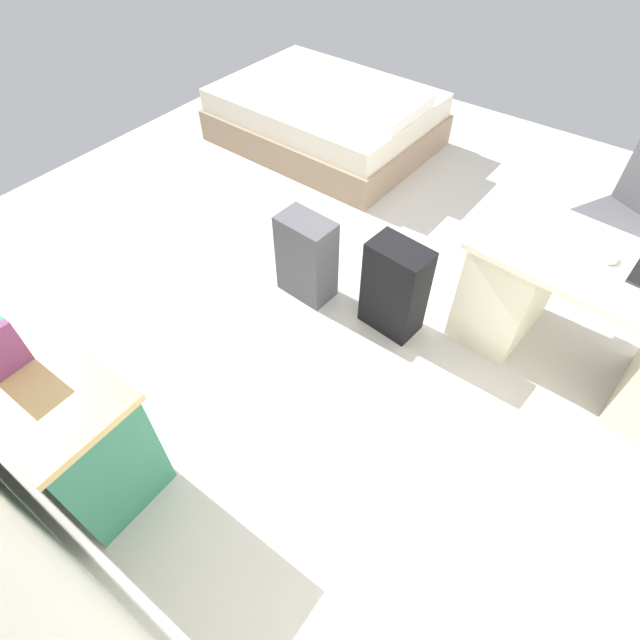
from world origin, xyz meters
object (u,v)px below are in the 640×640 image
Objects in this scene: suitcase_spare_grey at (307,258)px; credenza at (7,377)px; computer_mouse at (612,259)px; desk at (593,319)px; suitcase_black at (395,288)px; bed at (327,117)px; office_chair at (619,229)px.

credenza is at bearing 74.30° from suitcase_spare_grey.
suitcase_spare_grey is at bearing 22.21° from computer_mouse.
desk is 2.38× the size of suitcase_black.
suitcase_spare_grey is 1.72m from computer_mouse.
computer_mouse is (0.07, -0.05, 0.37)m from desk.
computer_mouse is (-2.66, 1.22, 0.51)m from bed.
office_chair is 0.89m from computer_mouse.
computer_mouse reaches higher than suitcase_spare_grey.
desk is 14.90× the size of computer_mouse.
desk is 0.38m from computer_mouse.
bed is at bearing -19.90° from computer_mouse.
desk is at bearing 96.61° from office_chair.
computer_mouse is at bearing -150.74° from suitcase_black.
suitcase_spare_grey reaches higher than bed.
computer_mouse reaches higher than suitcase_black.
desk is 0.88m from office_chair.
suitcase_black is 1.14m from computer_mouse.
suitcase_spare_grey is 5.90× the size of computer_mouse.
credenza is 3.11m from computer_mouse.
office_chair is at bearing -121.16° from suitcase_black.
desk is 1.10m from suitcase_black.
credenza is at bearing 49.68° from computer_mouse.
desk is 0.77× the size of bed.
suitcase_spare_grey is at bearing -109.80° from credenza.
credenza is 2.14m from suitcase_black.
suitcase_black is at bearing 28.13° from computer_mouse.
bed is 19.48× the size of computer_mouse.
bed is at bearing -8.63° from office_chair.
office_chair is 0.52× the size of credenza.
office_chair reaches higher than bed.
credenza is 1.79m from suitcase_spare_grey.
suitcase_spare_grey is at bearing 13.20° from suitcase_black.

